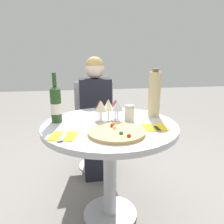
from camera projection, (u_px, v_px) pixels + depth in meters
name	position (u px, v px, depth m)	size (l,w,h in m)	color
ground_plane	(110.00, 215.00, 1.70)	(12.00, 12.00, 0.00)	gray
dining_table	(110.00, 143.00, 1.55)	(0.93, 0.93, 0.75)	#B2B2B7
chair_behind_diner	(95.00, 126.00, 2.40)	(0.43, 0.43, 0.91)	#ADADB2
seated_diner	(96.00, 120.00, 2.24)	(0.32, 0.42, 1.19)	black
pizza_large	(116.00, 132.00, 1.32)	(0.35, 0.35, 0.04)	tan
wine_bottle	(56.00, 104.00, 1.51)	(0.08, 0.08, 0.35)	#23471E
tall_carafe	(154.00, 94.00, 1.64)	(0.09, 0.09, 0.36)	tan
sugar_shaker	(129.00, 113.00, 1.55)	(0.07, 0.07, 0.12)	silver
wine_glass_back_left	(100.00, 105.00, 1.58)	(0.07, 0.07, 0.15)	silver
wine_glass_center	(108.00, 105.00, 1.54)	(0.08, 0.08, 0.16)	silver
wine_glass_front_right	(117.00, 106.00, 1.51)	(0.08, 0.08, 0.16)	silver
wine_glass_front_left	(101.00, 106.00, 1.50)	(0.08, 0.08, 0.16)	silver
wine_glass_back_right	(115.00, 104.00, 1.59)	(0.08, 0.08, 0.15)	silver
place_setting_left	(63.00, 136.00, 1.28)	(0.18, 0.19, 0.01)	gold
place_setting_right	(155.00, 127.00, 1.43)	(0.15, 0.19, 0.01)	gold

